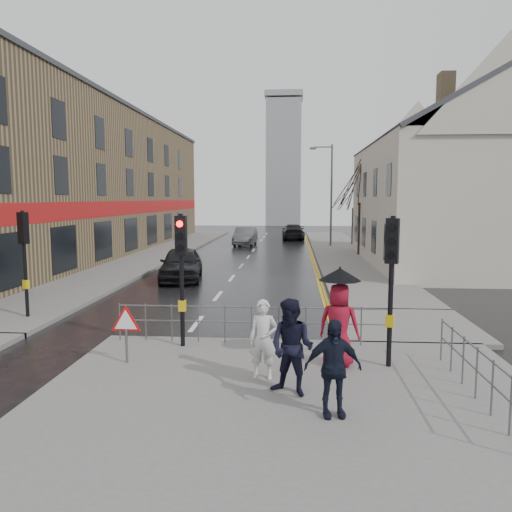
% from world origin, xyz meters
% --- Properties ---
extents(ground, '(120.00, 120.00, 0.00)m').
position_xyz_m(ground, '(0.00, 0.00, 0.00)').
color(ground, black).
rests_on(ground, ground).
extents(near_pavement, '(10.00, 9.00, 0.14)m').
position_xyz_m(near_pavement, '(3.00, -3.50, 0.07)').
color(near_pavement, '#605E5B').
rests_on(near_pavement, ground).
extents(left_pavement, '(4.00, 44.00, 0.14)m').
position_xyz_m(left_pavement, '(-6.50, 23.00, 0.07)').
color(left_pavement, '#605E5B').
rests_on(left_pavement, ground).
extents(right_pavement, '(4.00, 40.00, 0.14)m').
position_xyz_m(right_pavement, '(6.50, 25.00, 0.07)').
color(right_pavement, '#605E5B').
rests_on(right_pavement, ground).
extents(pavement_bridge_right, '(4.00, 4.20, 0.14)m').
position_xyz_m(pavement_bridge_right, '(6.50, 3.00, 0.07)').
color(pavement_bridge_right, '#605E5B').
rests_on(pavement_bridge_right, ground).
extents(building_left_terrace, '(8.00, 42.00, 10.00)m').
position_xyz_m(building_left_terrace, '(-12.00, 22.00, 5.00)').
color(building_left_terrace, brown).
rests_on(building_left_terrace, ground).
extents(building_right_cream, '(9.00, 16.40, 10.10)m').
position_xyz_m(building_right_cream, '(12.00, 18.00, 4.78)').
color(building_right_cream, '#BAB2A2').
rests_on(building_right_cream, ground).
extents(church_tower, '(5.00, 5.00, 18.00)m').
position_xyz_m(church_tower, '(1.50, 62.00, 9.00)').
color(church_tower, gray).
rests_on(church_tower, ground).
extents(traffic_signal_near_left, '(0.28, 0.27, 3.40)m').
position_xyz_m(traffic_signal_near_left, '(0.20, 0.20, 2.46)').
color(traffic_signal_near_left, black).
rests_on(traffic_signal_near_left, near_pavement).
extents(traffic_signal_near_right, '(0.34, 0.33, 3.40)m').
position_xyz_m(traffic_signal_near_right, '(5.20, -1.00, 2.46)').
color(traffic_signal_near_right, black).
rests_on(traffic_signal_near_right, near_pavement).
extents(traffic_signal_far_left, '(0.34, 0.33, 3.40)m').
position_xyz_m(traffic_signal_far_left, '(-5.50, 3.00, 2.46)').
color(traffic_signal_far_left, black).
rests_on(traffic_signal_far_left, left_pavement).
extents(guard_railing_front, '(7.14, 0.04, 1.00)m').
position_xyz_m(guard_railing_front, '(1.95, 0.60, 0.86)').
color(guard_railing_front, '#595B5E').
rests_on(guard_railing_front, near_pavement).
extents(guard_railing_side, '(0.04, 4.54, 1.00)m').
position_xyz_m(guard_railing_side, '(6.50, -2.75, 0.84)').
color(guard_railing_side, '#595B5E').
rests_on(guard_railing_side, near_pavement).
extents(warning_sign, '(0.80, 0.07, 1.35)m').
position_xyz_m(warning_sign, '(-0.80, -1.21, 1.04)').
color(warning_sign, '#595B5E').
rests_on(warning_sign, near_pavement).
extents(street_lamp, '(1.83, 0.25, 8.00)m').
position_xyz_m(street_lamp, '(5.82, 28.00, 4.71)').
color(street_lamp, '#595B5E').
rests_on(street_lamp, right_pavement).
extents(tree_near, '(2.40, 2.40, 6.58)m').
position_xyz_m(tree_near, '(7.50, 22.00, 5.14)').
color(tree_near, black).
rests_on(tree_near, right_pavement).
extents(tree_far, '(2.40, 2.40, 5.64)m').
position_xyz_m(tree_far, '(8.00, 30.00, 4.42)').
color(tree_far, black).
rests_on(tree_far, right_pavement).
extents(pedestrian_a, '(0.64, 0.45, 1.68)m').
position_xyz_m(pedestrian_a, '(2.41, -1.96, 0.98)').
color(pedestrian_a, silver).
rests_on(pedestrian_a, near_pavement).
extents(pedestrian_b, '(1.13, 1.03, 1.87)m').
position_xyz_m(pedestrian_b, '(3.01, -2.80, 1.08)').
color(pedestrian_b, black).
rests_on(pedestrian_b, near_pavement).
extents(pedestrian_with_umbrella, '(1.07, 0.96, 2.24)m').
position_xyz_m(pedestrian_with_umbrella, '(4.07, -1.05, 1.31)').
color(pedestrian_with_umbrella, maroon).
rests_on(pedestrian_with_umbrella, near_pavement).
extents(pedestrian_d, '(1.07, 0.58, 1.73)m').
position_xyz_m(pedestrian_d, '(3.72, -3.71, 1.00)').
color(pedestrian_d, black).
rests_on(pedestrian_d, near_pavement).
extents(car_parked, '(2.48, 4.86, 1.59)m').
position_xyz_m(car_parked, '(-2.35, 11.32, 0.79)').
color(car_parked, black).
rests_on(car_parked, ground).
extents(car_mid, '(1.78, 4.67, 1.52)m').
position_xyz_m(car_mid, '(-1.03, 29.61, 0.76)').
color(car_mid, '#505255').
rests_on(car_mid, ground).
extents(car_far, '(2.25, 5.16, 1.48)m').
position_xyz_m(car_far, '(3.00, 35.72, 0.74)').
color(car_far, black).
rests_on(car_far, ground).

